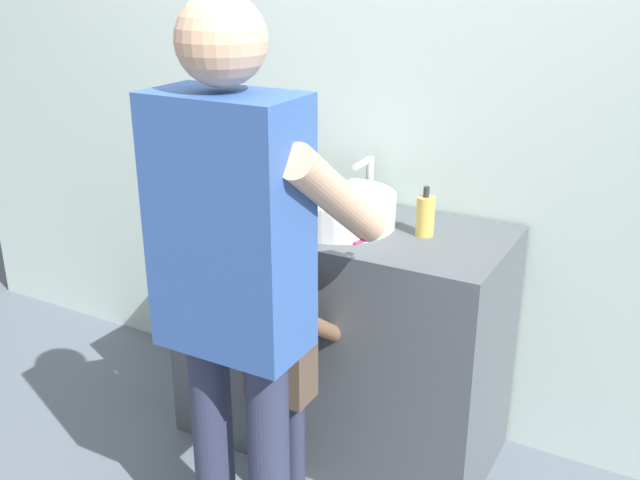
{
  "coord_description": "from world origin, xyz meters",
  "views": [
    {
      "loc": [
        1.06,
        -1.78,
        1.7
      ],
      "look_at": [
        0.0,
        0.15,
        0.85
      ],
      "focal_mm": 40.86,
      "sensor_mm": 36.0,
      "label": 1
    }
  ],
  "objects_px": {
    "soap_bottle": "(425,216)",
    "child_toddler": "(281,358)",
    "toothbrush_cup": "(245,196)",
    "adult_parent": "(235,262)"
  },
  "relations": [
    {
      "from": "adult_parent",
      "to": "child_toddler",
      "type": "bearing_deg",
      "value": 100.05
    },
    {
      "from": "soap_bottle",
      "to": "child_toddler",
      "type": "distance_m",
      "value": 0.65
    },
    {
      "from": "toothbrush_cup",
      "to": "child_toddler",
      "type": "relative_size",
      "value": 0.23
    },
    {
      "from": "toothbrush_cup",
      "to": "soap_bottle",
      "type": "bearing_deg",
      "value": 6.07
    },
    {
      "from": "child_toddler",
      "to": "adult_parent",
      "type": "distance_m",
      "value": 0.53
    },
    {
      "from": "child_toddler",
      "to": "adult_parent",
      "type": "xyz_separation_m",
      "value": [
        0.05,
        -0.29,
        0.44
      ]
    },
    {
      "from": "soap_bottle",
      "to": "adult_parent",
      "type": "xyz_separation_m",
      "value": [
        -0.24,
        -0.71,
        0.05
      ]
    },
    {
      "from": "child_toddler",
      "to": "soap_bottle",
      "type": "bearing_deg",
      "value": 55.45
    },
    {
      "from": "toothbrush_cup",
      "to": "adult_parent",
      "type": "xyz_separation_m",
      "value": [
        0.41,
        -0.64,
        0.07
      ]
    },
    {
      "from": "child_toddler",
      "to": "toothbrush_cup",
      "type": "bearing_deg",
      "value": 135.67
    }
  ]
}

